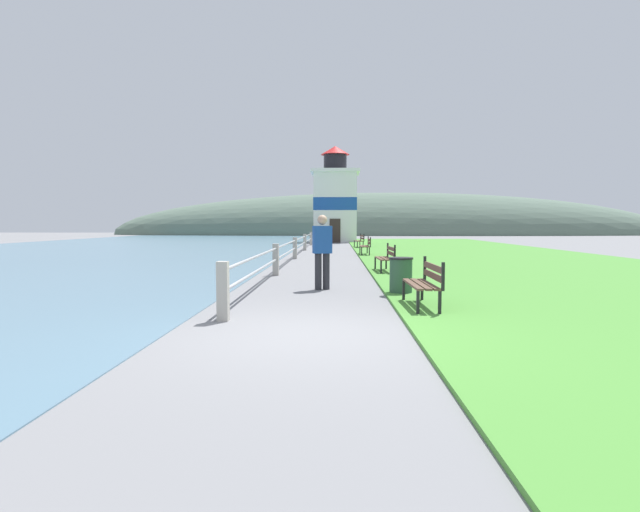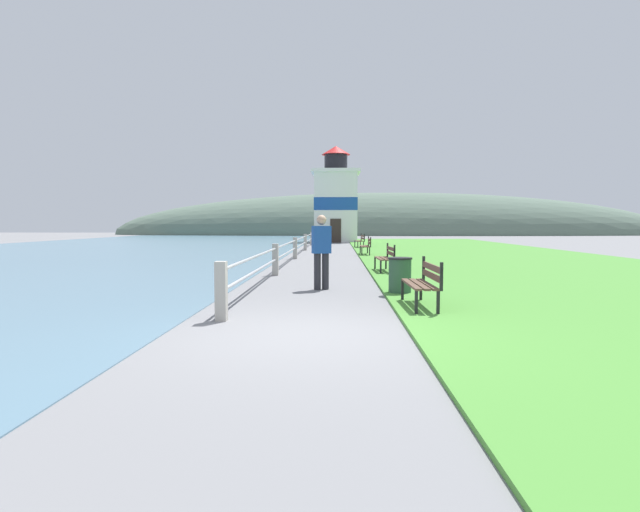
# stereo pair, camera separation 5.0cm
# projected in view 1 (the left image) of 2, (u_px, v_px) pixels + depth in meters

# --- Properties ---
(ground_plane) EXTENTS (160.00, 160.00, 0.00)m
(ground_plane) POSITION_uv_depth(u_px,v_px,m) (306.00, 335.00, 7.13)
(ground_plane) COLOR slate
(grass_verge) EXTENTS (12.00, 52.29, 0.06)m
(grass_verge) POSITION_uv_depth(u_px,v_px,m) (481.00, 256.00, 24.27)
(grass_verge) COLOR #4C8E38
(grass_verge) RESTS_ON ground_plane
(water_strip) EXTENTS (24.00, 83.67, 0.01)m
(water_strip) POSITION_uv_depth(u_px,v_px,m) (48.00, 255.00, 24.96)
(water_strip) COLOR slate
(water_strip) RESTS_ON ground_plane
(seawall_railing) EXTENTS (0.18, 28.81, 0.98)m
(seawall_railing) POSITION_uv_depth(u_px,v_px,m) (295.00, 246.00, 22.41)
(seawall_railing) COLOR #A8A399
(seawall_railing) RESTS_ON ground_plane
(park_bench_near) EXTENTS (0.50, 1.62, 0.94)m
(park_bench_near) POSITION_uv_depth(u_px,v_px,m) (425.00, 281.00, 9.23)
(park_bench_near) COLOR brown
(park_bench_near) RESTS_ON ground_plane
(park_bench_midway) EXTENTS (0.53, 1.62, 0.94)m
(park_bench_midway) POSITION_uv_depth(u_px,v_px,m) (387.00, 256.00, 16.07)
(park_bench_midway) COLOR brown
(park_bench_midway) RESTS_ON ground_plane
(park_bench_far) EXTENTS (0.47, 1.72, 0.94)m
(park_bench_far) POSITION_uv_depth(u_px,v_px,m) (366.00, 245.00, 24.78)
(park_bench_far) COLOR brown
(park_bench_far) RESTS_ON ground_plane
(park_bench_by_lighthouse) EXTENTS (0.61, 1.67, 0.94)m
(park_bench_by_lighthouse) POSITION_uv_depth(u_px,v_px,m) (360.00, 240.00, 32.25)
(park_bench_by_lighthouse) COLOR brown
(park_bench_by_lighthouse) RESTS_ON ground_plane
(lighthouse) EXTENTS (4.13, 4.13, 8.23)m
(lighthouse) POSITION_uv_depth(u_px,v_px,m) (335.00, 201.00, 43.01)
(lighthouse) COLOR white
(lighthouse) RESTS_ON ground_plane
(person_strolling) EXTENTS (0.49, 0.34, 1.80)m
(person_strolling) POSITION_uv_depth(u_px,v_px,m) (322.00, 249.00, 11.98)
(person_strolling) COLOR #28282D
(person_strolling) RESTS_ON ground_plane
(trash_bin) EXTENTS (0.54, 0.54, 0.84)m
(trash_bin) POSITION_uv_depth(u_px,v_px,m) (401.00, 276.00, 11.12)
(trash_bin) COLOR #2D5138
(trash_bin) RESTS_ON ground_plane
(distant_hillside) EXTENTS (80.00, 16.00, 12.00)m
(distant_hillside) POSITION_uv_depth(u_px,v_px,m) (389.00, 235.00, 71.56)
(distant_hillside) COLOR #566B5B
(distant_hillside) RESTS_ON ground_plane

